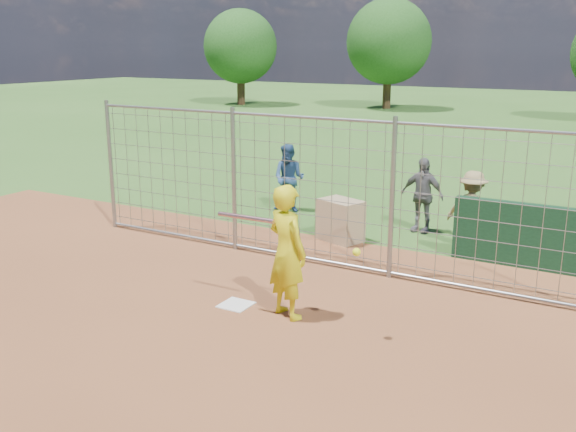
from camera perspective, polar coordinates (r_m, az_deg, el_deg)
The scene contains 11 objects.
ground at distance 9.55m, azimuth -3.97°, elevation -7.54°, with size 100.00×100.00×0.00m, color #2D591E.
infield_dirt at distance 7.49m, azimuth -17.17°, elevation -14.85°, with size 18.00×18.00×0.00m, color brown.
home_plate at distance 9.39m, azimuth -4.65°, elevation -7.88°, with size 0.43×0.43×0.02m, color silver.
dugout_wall at distance 11.46m, azimuth 20.86°, elevation -1.73°, with size 2.60×0.20×1.10m, color #11381E.
batter at distance 8.70m, azimuth -0.08°, elevation -3.20°, with size 0.68×0.45×1.87m, color yellow.
bystander_a at distance 14.39m, azimuth 0.09°, elevation 3.39°, with size 0.74×0.58×1.52m, color navy.
bystander_b at distance 13.06m, azimuth 11.83°, elevation 1.85°, with size 0.89×0.37×1.51m, color #5C5C61.
bystander_c at distance 12.21m, azimuth 16.01°, elevation 0.52°, with size 0.94×0.54×1.45m, color #927C4F.
equipment_bin at distance 12.31m, azimuth 4.71°, elevation -0.39°, with size 0.80×0.55×0.80m, color tan.
equipment_in_play at distance 8.40m, azimuth -1.51°, elevation -0.84°, with size 2.07×0.16×0.33m.
backstop_fence at distance 10.81m, azimuth 1.76°, elevation 2.19°, with size 9.08×0.08×2.60m.
Camera 1 is at (4.92, -7.33, 3.64)m, focal length 40.00 mm.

